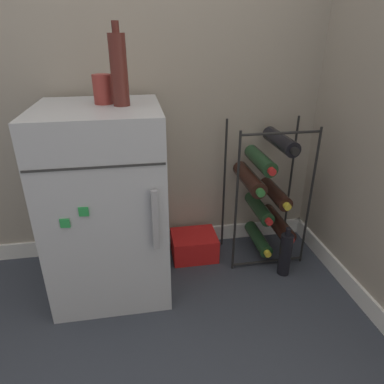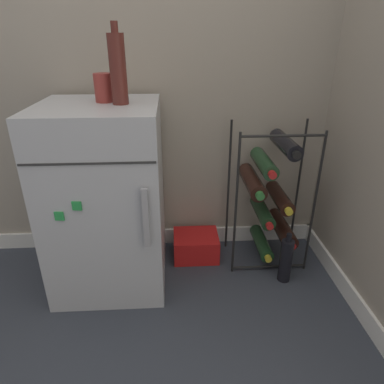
{
  "view_description": "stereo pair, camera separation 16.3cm",
  "coord_description": "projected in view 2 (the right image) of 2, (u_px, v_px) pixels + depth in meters",
  "views": [
    {
      "loc": [
        -0.05,
        -1.11,
        1.12
      ],
      "look_at": [
        0.2,
        0.34,
        0.43
      ],
      "focal_mm": 32.0,
      "sensor_mm": 36.0,
      "label": 1
    },
    {
      "loc": [
        0.11,
        -1.13,
        1.12
      ],
      "look_at": [
        0.2,
        0.34,
        0.43
      ],
      "focal_mm": 32.0,
      "sensor_mm": 36.0,
      "label": 2
    }
  ],
  "objects": [
    {
      "name": "ground_plane",
      "position": [
        152.0,
        315.0,
        1.49
      ],
      "size": [
        14.0,
        14.0,
        0.0
      ],
      "primitive_type": "plane",
      "color": "#333842"
    },
    {
      "name": "soda_box",
      "position": [
        196.0,
        245.0,
        1.86
      ],
      "size": [
        0.24,
        0.2,
        0.13
      ],
      "color": "red",
      "rests_on": "ground_plane"
    },
    {
      "name": "fridge_top_cup",
      "position": [
        104.0,
        88.0,
        1.4
      ],
      "size": [
        0.08,
        0.08,
        0.11
      ],
      "color": "maroon",
      "rests_on": "mini_fridge"
    },
    {
      "name": "loose_bottle_floor",
      "position": [
        286.0,
        260.0,
        1.66
      ],
      "size": [
        0.06,
        0.06,
        0.26
      ],
      "color": "black",
      "rests_on": "ground_plane"
    },
    {
      "name": "mini_fridge",
      "position": [
        107.0,
        199.0,
        1.56
      ],
      "size": [
        0.5,
        0.52,
        0.86
      ],
      "color": "#B7BABF",
      "rests_on": "ground_plane"
    },
    {
      "name": "fridge_top_bottle",
      "position": [
        118.0,
        69.0,
        1.32
      ],
      "size": [
        0.07,
        0.07,
        0.3
      ],
      "color": "#56231E",
      "rests_on": "mini_fridge"
    },
    {
      "name": "wall_back",
      "position": [
        144.0,
        2.0,
        1.51
      ],
      "size": [
        6.8,
        0.07,
        2.5
      ],
      "color": "#9E9384",
      "rests_on": "ground_plane"
    },
    {
      "name": "wine_rack",
      "position": [
        270.0,
        196.0,
        1.72
      ],
      "size": [
        0.39,
        0.33,
        0.73
      ],
      "color": "black",
      "rests_on": "ground_plane"
    }
  ]
}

